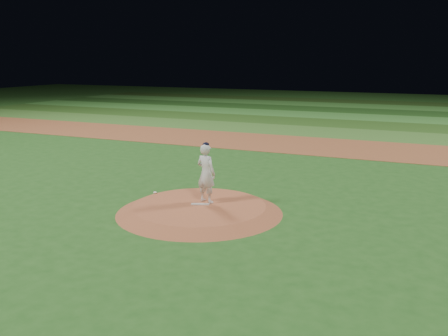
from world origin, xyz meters
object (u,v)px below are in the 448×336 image
object	(u,v)px
pitchers_mound	(200,209)
pitcher_on_mound	(206,173)
pitching_rubber	(200,204)
rosin_bag	(155,193)

from	to	relation	value
pitchers_mound	pitcher_on_mound	bearing A→B (deg)	82.68
pitchers_mound	pitching_rubber	distance (m)	0.16
pitching_rubber	rosin_bag	xyz separation A→B (m)	(-2.10, 0.57, 0.02)
pitching_rubber	rosin_bag	distance (m)	2.18
rosin_bag	pitcher_on_mound	distance (m)	2.38
pitcher_on_mound	pitchers_mound	bearing A→B (deg)	-97.32
pitchers_mound	pitching_rubber	xyz separation A→B (m)	(-0.01, 0.07, 0.14)
rosin_bag	pitcher_on_mound	size ratio (longest dim) A/B	0.07
pitchers_mound	pitcher_on_mound	xyz separation A→B (m)	(0.05, 0.41, 1.13)
pitchers_mound	rosin_bag	xyz separation A→B (m)	(-2.11, 0.63, 0.16)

